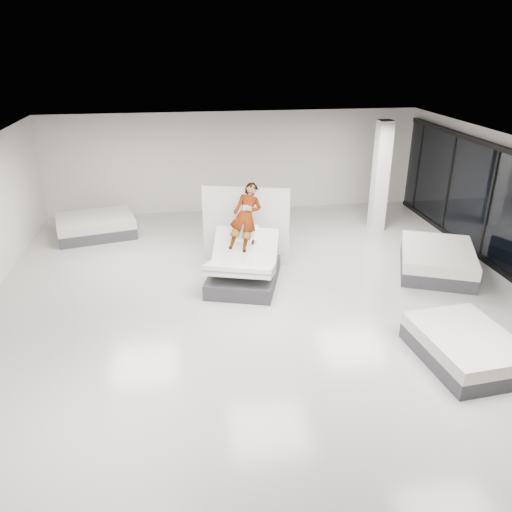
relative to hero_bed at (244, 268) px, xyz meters
name	(u,v)px	position (x,y,z in m)	size (l,w,h in m)	color
room	(271,242)	(0.38, -1.43, 1.21)	(14.00, 14.04, 3.20)	#B4B1AA
hero_bed	(244,268)	(0.00, 0.00, 0.00)	(2.01, 2.34, 1.29)	#333337
person	(246,228)	(0.10, 0.31, 0.87)	(0.60, 0.40, 1.66)	slate
remote	(253,242)	(0.20, -0.08, 0.67)	(0.05, 0.14, 0.03)	black
divider_panel	(246,226)	(0.22, 1.24, 0.59)	(2.16, 0.10, 1.96)	silver
flat_bed_right_far	(437,260)	(4.75, -0.02, -0.09)	(2.39, 2.68, 0.61)	#333337
flat_bed_right_near	(465,347)	(3.49, -3.57, -0.13)	(1.63, 2.08, 0.54)	#333337
flat_bed_left_far	(96,226)	(-3.84, 3.75, -0.11)	(2.41, 2.02, 0.58)	#333337
column	(380,177)	(4.38, 3.07, 1.21)	(0.40, 0.40, 3.20)	silver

